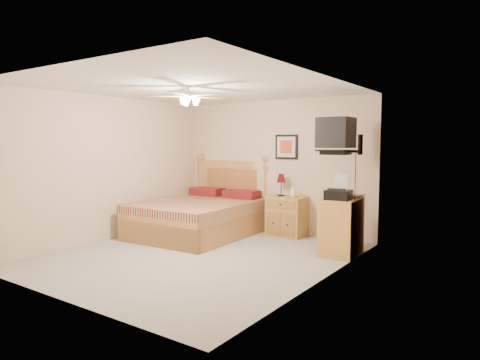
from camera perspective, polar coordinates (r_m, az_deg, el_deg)
The scene contains 17 objects.
floor at distance 6.58m, azimuth -5.51°, elevation -10.00°, with size 4.50×4.50×0.00m, color #9B968C.
ceiling at distance 6.40m, azimuth -5.70°, elevation 12.16°, with size 4.00×4.50×0.04m, color white.
wall_back at distance 8.21m, azimuth 4.61°, elevation 1.85°, with size 4.00×0.04×2.50m, color beige.
wall_front at distance 4.88m, azimuth -22.94°, elevation -0.68°, with size 4.00×0.04×2.50m, color beige.
wall_left at distance 7.81m, azimuth -16.87°, elevation 1.49°, with size 0.04×4.50×2.50m, color beige.
wall_right at distance 5.30m, azimuth 11.13°, elevation 0.05°, with size 0.04×4.50×2.50m, color beige.
bed at distance 7.88m, azimuth -5.59°, elevation -2.01°, with size 1.74×2.29×1.48m, color #B7774F, non-canonical shape.
nightstand at distance 7.90m, azimuth 6.31°, elevation -4.81°, with size 0.66×0.50×0.72m, color olive.
table_lamp at distance 7.93m, azimuth 5.50°, elevation -0.65°, with size 0.22×0.22×0.41m, color #51070A, non-canonical shape.
lotion_bottle at distance 7.79m, azimuth 7.09°, elevation -1.43°, with size 0.09×0.09×0.23m, color white.
framed_picture at distance 8.05m, azimuth 6.22°, elevation 4.41°, with size 0.46×0.04×0.46m, color black.
dresser at distance 6.71m, azimuth 13.35°, elevation -6.06°, with size 0.50×0.73×0.86m, color #C28639.
fax_machine at distance 6.50m, azimuth 13.01°, elevation -0.91°, with size 0.35×0.38×0.38m, color black, non-canonical shape.
magazine_lower at distance 6.85m, azimuth 13.99°, elevation -2.09°, with size 0.22×0.30×0.03m, color beige.
magazine_upper at distance 6.86m, azimuth 14.26°, elevation -1.87°, with size 0.22×0.30×0.02m, color tan.
wall_tv at distance 6.62m, azimuth 13.88°, elevation 5.81°, with size 0.56×0.46×0.58m, color black, non-canonical shape.
ceiling_fan at distance 6.24m, azimuth -6.90°, elevation 11.05°, with size 1.14×1.14×0.28m, color silver, non-canonical shape.
Camera 1 is at (4.11, -4.85, 1.70)m, focal length 32.00 mm.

